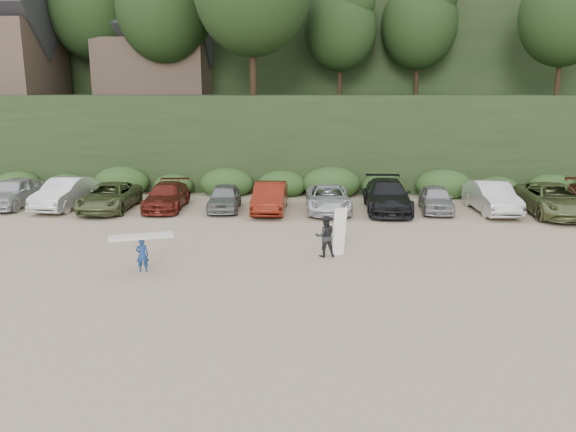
{
  "coord_description": "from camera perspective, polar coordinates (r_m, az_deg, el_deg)",
  "views": [
    {
      "loc": [
        0.41,
        -19.53,
        6.45
      ],
      "look_at": [
        -0.84,
        3.0,
        1.3
      ],
      "focal_mm": 35.0,
      "sensor_mm": 36.0,
      "label": 1
    }
  ],
  "objects": [
    {
      "name": "ground",
      "position": [
        20.57,
        1.88,
        -5.42
      ],
      "size": [
        120.0,
        120.0,
        0.0
      ],
      "primitive_type": "plane",
      "color": "tan",
      "rests_on": "ground"
    },
    {
      "name": "parked_cars",
      "position": [
        30.04,
        3.57,
        1.94
      ],
      "size": [
        34.12,
        6.31,
        1.65
      ],
      "color": "#AEAEB3",
      "rests_on": "ground"
    },
    {
      "name": "adult_surfer",
      "position": [
        21.92,
        3.92,
        -2.02
      ],
      "size": [
        1.31,
        0.77,
        1.94
      ],
      "color": "black",
      "rests_on": "ground"
    },
    {
      "name": "child_surfer",
      "position": [
        20.68,
        -14.64,
        -3.07
      ],
      "size": [
        2.34,
        1.38,
        1.35
      ],
      "color": "navy",
      "rests_on": "ground"
    },
    {
      "name": "hillside_backdrop",
      "position": [
        55.66,
        2.59,
        17.76
      ],
      "size": [
        90.0,
        41.5,
        28.0
      ],
      "color": "black",
      "rests_on": "ground"
    }
  ]
}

